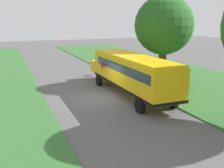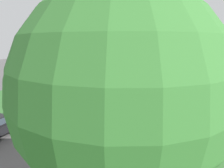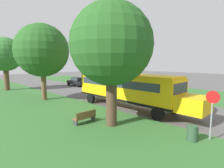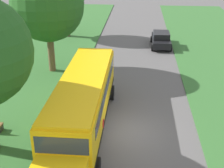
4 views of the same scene
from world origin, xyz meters
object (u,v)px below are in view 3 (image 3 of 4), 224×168
at_px(oak_tree_far_end, 5,54).
at_px(park_bench, 85,117).
at_px(school_bus, 128,87).
at_px(car_black_nearest, 78,81).
at_px(stop_sign, 212,110).
at_px(oak_tree_roadside_mid, 42,51).
at_px(trash_bin, 192,134).
at_px(oak_tree_beside_bus, 112,43).

relative_size(oak_tree_far_end, park_bench, 4.96).
relative_size(school_bus, car_black_nearest, 2.82).
bearing_deg(stop_sign, oak_tree_far_end, 96.37).
height_order(oak_tree_roadside_mid, park_bench, oak_tree_roadside_mid).
bearing_deg(stop_sign, school_bus, 74.46).
height_order(oak_tree_far_end, trash_bin, oak_tree_far_end).
xyz_separation_m(school_bus, oak_tree_roadside_mid, (-4.17, 8.66, 3.52)).
bearing_deg(oak_tree_roadside_mid, stop_sign, -82.83).
height_order(stop_sign, trash_bin, stop_sign).
distance_m(oak_tree_roadside_mid, park_bench, 10.71).
xyz_separation_m(school_bus, oak_tree_far_end, (-5.15, 19.48, 3.48)).
distance_m(oak_tree_roadside_mid, trash_bin, 16.49).
distance_m(oak_tree_far_end, trash_bin, 27.03).
height_order(school_bus, oak_tree_far_end, oak_tree_far_end).
relative_size(oak_tree_beside_bus, park_bench, 4.98).
bearing_deg(school_bus, park_bench, -172.03).
height_order(car_black_nearest, trash_bin, car_black_nearest).
xyz_separation_m(car_black_nearest, oak_tree_far_end, (-10.43, 3.12, 4.53)).
bearing_deg(car_black_nearest, school_bus, -107.89).
bearing_deg(oak_tree_beside_bus, school_bus, 28.84).
xyz_separation_m(stop_sign, park_bench, (-3.25, 6.88, -1.26)).
bearing_deg(oak_tree_far_end, oak_tree_roadside_mid, -84.84).
relative_size(school_bus, park_bench, 7.76).
height_order(car_black_nearest, oak_tree_far_end, oak_tree_far_end).
bearing_deg(oak_tree_far_end, park_bench, -90.64).
bearing_deg(trash_bin, car_black_nearest, 70.62).
bearing_deg(oak_tree_beside_bus, oak_tree_far_end, 92.01).
xyz_separation_m(stop_sign, trash_bin, (-0.82, 0.62, -1.29)).
height_order(oak_tree_far_end, park_bench, oak_tree_far_end).
relative_size(car_black_nearest, park_bench, 2.75).
relative_size(car_black_nearest, stop_sign, 1.61).
relative_size(stop_sign, park_bench, 1.71).
bearing_deg(oak_tree_roadside_mid, oak_tree_beside_bus, -91.08).
bearing_deg(oak_tree_roadside_mid, trash_bin, -85.50).
xyz_separation_m(car_black_nearest, stop_sign, (-7.40, -23.99, 0.86)).
bearing_deg(trash_bin, oak_tree_roadside_mid, 94.50).
bearing_deg(oak_tree_far_end, trash_bin, -85.23).
bearing_deg(trash_bin, oak_tree_beside_bus, 107.42).
bearing_deg(school_bus, stop_sign, -105.54).
distance_m(oak_tree_beside_bus, stop_sign, 6.76).
distance_m(oak_tree_roadside_mid, oak_tree_far_end, 10.86).
xyz_separation_m(oak_tree_beside_bus, oak_tree_far_end, (-0.77, 21.89, 0.00)).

